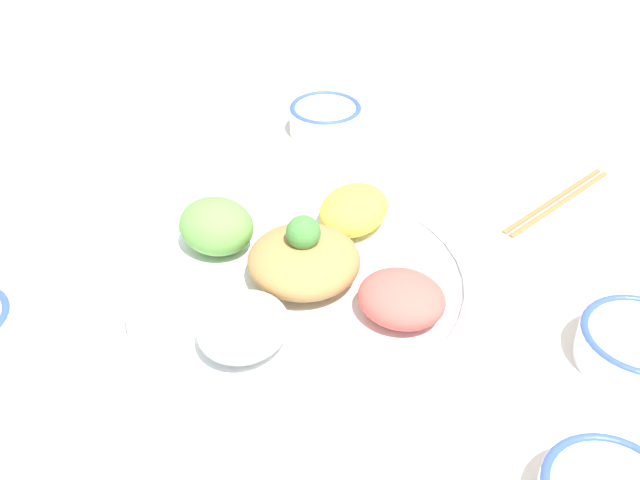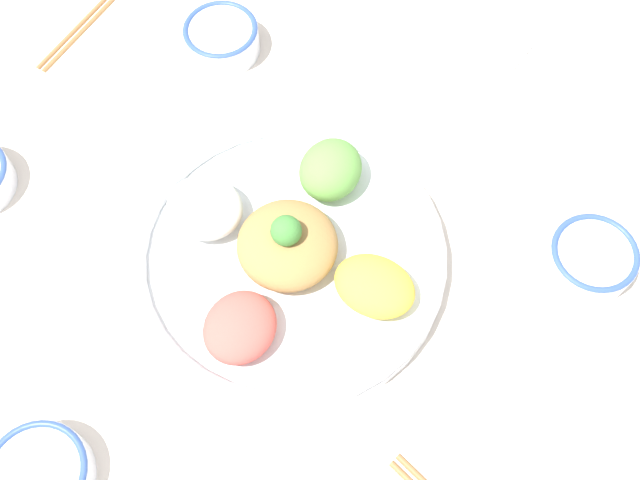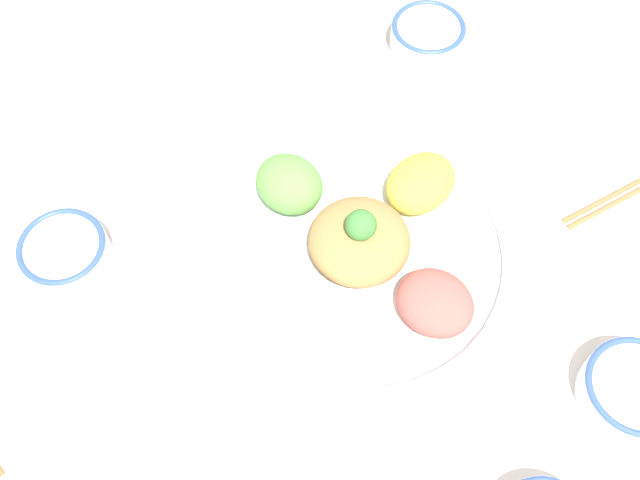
% 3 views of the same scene
% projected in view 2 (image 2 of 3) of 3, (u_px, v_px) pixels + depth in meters
% --- Properties ---
extents(ground_plane, '(2.40, 2.40, 0.00)m').
position_uv_depth(ground_plane, '(322.00, 284.00, 0.86)').
color(ground_plane, silver).
extents(salad_platter, '(0.36, 0.36, 0.10)m').
position_uv_depth(salad_platter, '(288.00, 252.00, 0.85)').
color(salad_platter, white).
rests_on(salad_platter, ground_plane).
extents(sauce_bowl_red, '(0.10, 0.10, 0.04)m').
position_uv_depth(sauce_bowl_red, '(39.00, 475.00, 0.75)').
color(sauce_bowl_red, white).
rests_on(sauce_bowl_red, ground_plane).
extents(rice_bowl_blue, '(0.10, 0.10, 0.04)m').
position_uv_depth(rice_bowl_blue, '(222.00, 38.00, 1.00)').
color(rice_bowl_blue, white).
rests_on(rice_bowl_blue, ground_plane).
extents(sauce_bowl_far, '(0.10, 0.10, 0.04)m').
position_uv_depth(sauce_bowl_far, '(591.00, 258.00, 0.85)').
color(sauce_bowl_far, white).
rests_on(sauce_bowl_far, ground_plane).
extents(chopsticks_pair_far, '(0.15, 0.22, 0.01)m').
position_uv_depth(chopsticks_pair_far, '(98.00, 8.00, 1.05)').
color(chopsticks_pair_far, '#9E6B3D').
rests_on(chopsticks_pair_far, ground_plane).
extents(serving_spoon_main, '(0.09, 0.10, 0.01)m').
position_uv_depth(serving_spoon_main, '(508.00, 70.00, 1.00)').
color(serving_spoon_main, silver).
rests_on(serving_spoon_main, ground_plane).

